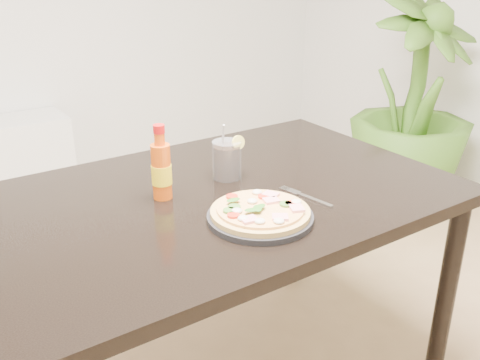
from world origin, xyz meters
TOP-DOWN VIEW (x-y plane):
  - dining_table at (-0.24, 0.02)m, footprint 1.40×0.90m
  - plate at (-0.24, -0.19)m, footprint 0.28×0.28m
  - pizza at (-0.24, -0.19)m, footprint 0.26×0.26m
  - hot_sauce_bottle at (-0.39, 0.08)m, footprint 0.06×0.06m
  - cola_cup at (-0.15, 0.10)m, footprint 0.10×0.09m
  - fork at (-0.05, -0.15)m, footprint 0.05×0.19m
  - houseplant at (1.52, 0.72)m, footprint 0.79×0.79m
  - plant_pot at (1.52, 0.72)m, footprint 0.28×0.28m

SIDE VIEW (x-z plane):
  - plant_pot at x=1.52m, z-range 0.00..0.22m
  - houseplant at x=1.52m, z-range 0.00..1.25m
  - dining_table at x=-0.24m, z-range 0.29..1.04m
  - fork at x=-0.05m, z-range 0.75..0.76m
  - plate at x=-0.24m, z-range 0.75..0.77m
  - pizza at x=-0.24m, z-range 0.76..0.79m
  - cola_cup at x=-0.15m, z-range 0.72..0.90m
  - hot_sauce_bottle at x=-0.39m, z-range 0.73..0.95m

